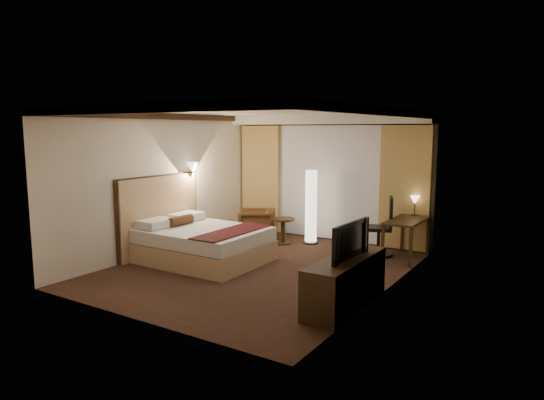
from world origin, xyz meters
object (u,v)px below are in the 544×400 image
Objects in this scene: floor_lamp at (311,207)px; office_chair at (379,226)px; armchair at (257,223)px; dresser at (345,282)px; side_table at (283,231)px; bed at (204,244)px; television at (344,237)px; desk at (406,239)px.

office_chair is at bearing -7.64° from floor_lamp.
armchair is 4.23m from dresser.
office_chair is at bearing 4.07° from side_table.
bed is at bearing -104.81° from side_table.
office_chair reaches higher than dresser.
office_chair is at bearing 39.43° from bed.
side_table is 2.06m from office_chair.
office_chair is 1.14× the size of television.
dresser is at bearing -54.87° from floor_lamp.
desk is (3.23, 0.19, 0.00)m from armchair.
television is (3.09, -0.72, 0.65)m from bed.
floor_lamp reaches higher than bed.
floor_lamp is (0.98, 2.31, 0.47)m from bed.
side_table is at bearing 162.55° from office_chair.
dresser is 0.63m from television.
desk is at bearing 65.94° from armchair.
television is (2.57, -2.67, 0.69)m from side_table.
bed is 2.90× the size of armchair.
desk reaches higher than dresser.
dresser is (0.57, -2.82, -0.23)m from office_chair.
side_table is (0.52, 1.95, -0.04)m from bed.
dresser reaches higher than side_table.
television reaches higher than dresser.
armchair is at bearing -176.55° from desk.
television is (-0.03, 0.00, 0.63)m from dresser.
office_chair reaches higher than armchair.
side_table is 0.54× the size of television.
floor_lamp reaches higher than side_table.
side_table is at bearing 75.19° from bed.
desk is 1.08× the size of office_chair.
floor_lamp is 3.73m from dresser.
side_table is 0.35× the size of floor_lamp.
desk is (2.08, -0.16, -0.41)m from floor_lamp.
office_chair is 2.90m from television.
bed is 2.14× the size of television.
side_table is at bearing 46.65° from television.
floor_lamp is at bearing 125.13° from dresser.
armchair is 0.60× the size of desk.
armchair reaches higher than bed.
television reaches higher than desk.
floor_lamp is 3.69m from television.
television is at bearing -89.60° from desk.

